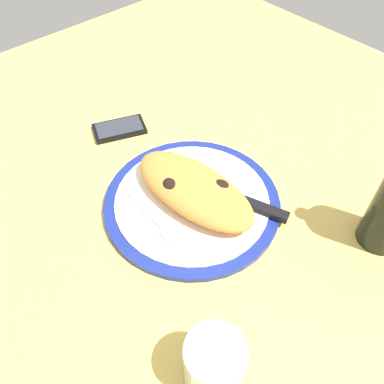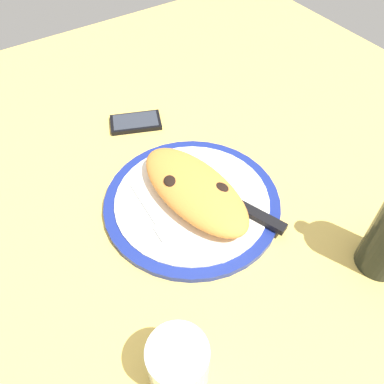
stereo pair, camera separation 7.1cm
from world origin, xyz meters
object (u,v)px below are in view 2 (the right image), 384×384
object	(u,v)px
plate	(192,202)
smartphone	(136,122)
water_glass	(178,366)
fork	(152,216)
calzone	(194,188)
knife	(242,207)

from	to	relation	value
plate	smartphone	size ratio (longest dim) A/B	2.56
water_glass	plate	bearing A→B (deg)	143.40
plate	smartphone	bearing A→B (deg)	175.26
fork	calzone	bearing A→B (deg)	87.85
fork	water_glass	world-z (taller)	water_glass
plate	knife	size ratio (longest dim) A/B	1.37
plate	knife	world-z (taller)	knife
fork	water_glass	size ratio (longest dim) A/B	1.70
fork	knife	bearing A→B (deg)	62.51
plate	calzone	size ratio (longest dim) A/B	1.22
plate	water_glass	world-z (taller)	water_glass
calzone	water_glass	size ratio (longest dim) A/B	2.90
calzone	smartphone	distance (cm)	26.34
water_glass	knife	bearing A→B (deg)	125.76
fork	knife	world-z (taller)	knife
fork	smartphone	xyz separation A→B (cm)	(-25.75, 10.18, -1.14)
plate	calzone	distance (cm)	3.25
calzone	smartphone	xyz separation A→B (cm)	(-26.07, 1.64, -3.36)
knife	water_glass	size ratio (longest dim) A/B	2.59
knife	water_glass	xyz separation A→B (cm)	(17.36, -24.12, 1.96)
calzone	water_glass	bearing A→B (deg)	-37.17
plate	water_glass	size ratio (longest dim) A/B	3.55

